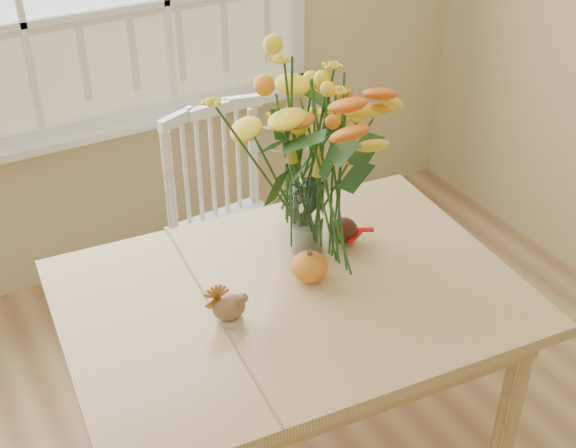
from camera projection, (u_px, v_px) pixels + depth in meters
dining_table at (291, 316)px, 2.25m from camera, size 1.36×1.03×0.69m
windsor_chair at (227, 214)px, 2.91m from camera, size 0.45×0.43×0.89m
flower_vase at (308, 152)px, 2.20m from camera, size 0.47×0.47×0.56m
pumpkin at (309, 268)px, 2.23m from camera, size 0.11×0.11×0.09m
turkey_figurine at (229, 308)px, 2.07m from camera, size 0.10×0.08×0.11m
dark_gourd at (344, 232)px, 2.39m from camera, size 0.13×0.09×0.08m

